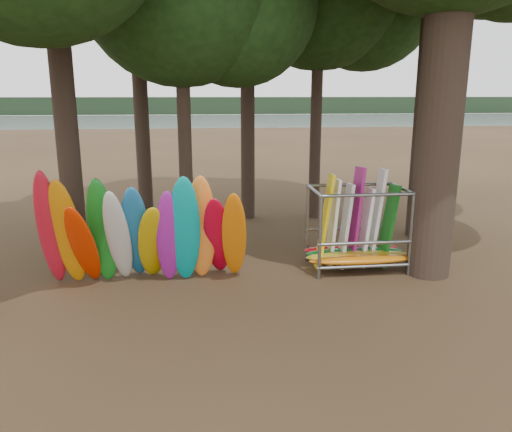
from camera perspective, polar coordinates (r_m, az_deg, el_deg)
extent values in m
plane|color=#47331E|center=(13.12, 1.22, -7.50)|extent=(120.00, 120.00, 0.00)
plane|color=gray|center=(72.28, -5.50, 9.96)|extent=(160.00, 160.00, 0.00)
cube|color=black|center=(122.14, -6.13, 12.43)|extent=(160.00, 4.00, 4.00)
cylinder|color=black|center=(14.50, -21.68, 18.66)|extent=(0.61, 0.61, 12.45)
cylinder|color=black|center=(17.90, -13.28, 16.96)|extent=(0.50, 0.50, 11.72)
cylinder|color=black|center=(19.33, -1.00, 19.65)|extent=(0.53, 0.53, 13.47)
cylinder|color=black|center=(19.46, 6.99, 15.17)|extent=(0.43, 0.43, 10.53)
cylinder|color=black|center=(15.46, -8.30, 13.23)|extent=(0.41, 0.41, 9.30)
cylinder|color=black|center=(17.60, 19.20, 19.57)|extent=(0.56, 0.56, 13.51)
cylinder|color=black|center=(13.72, 21.04, 18.89)|extent=(1.13, 1.13, 12.38)
ellipsoid|color=red|center=(13.22, -22.45, -1.39)|extent=(0.67, 1.33, 3.17)
ellipsoid|color=#CF7509|center=(13.11, -20.73, -1.85)|extent=(0.85, 1.28, 2.95)
ellipsoid|color=red|center=(12.85, -19.12, -3.25)|extent=(0.73, 1.89, 2.49)
ellipsoid|color=#16781E|center=(13.02, -17.15, -1.71)|extent=(0.71, 1.07, 2.92)
ellipsoid|color=#B8B7B2|center=(12.78, -15.47, -2.38)|extent=(0.64, 1.74, 2.77)
ellipsoid|color=#1B67A4|center=(12.90, -13.56, -1.98)|extent=(0.80, 1.90, 2.84)
ellipsoid|color=#B69209|center=(12.89, -11.71, -3.07)|extent=(0.96, 1.68, 2.32)
ellipsoid|color=#8E1B8D|center=(12.59, -9.98, -2.45)|extent=(0.70, 1.29, 2.67)
ellipsoid|color=#048F90|center=(12.48, -8.15, -1.68)|extent=(0.83, 1.41, 3.03)
ellipsoid|color=orange|center=(12.71, -6.28, -1.45)|extent=(0.77, 1.17, 2.97)
ellipsoid|color=red|center=(12.80, -4.42, -2.45)|extent=(0.91, 1.93, 2.53)
ellipsoid|color=orange|center=(12.55, -2.51, -2.36)|extent=(0.76, 1.83, 2.68)
ellipsoid|color=#C5660A|center=(13.79, 12.01, -4.88)|extent=(2.92, 0.55, 0.24)
ellipsoid|color=#AA8A16|center=(14.07, 11.61, -4.48)|extent=(2.97, 0.55, 0.24)
ellipsoid|color=#186D27|center=(14.37, 11.19, -4.06)|extent=(2.82, 0.55, 0.24)
ellipsoid|color=red|center=(14.67, 10.80, -3.68)|extent=(2.77, 0.55, 0.24)
cube|color=yellow|center=(13.83, 7.85, -0.71)|extent=(0.52, 0.76, 2.68)
cube|color=white|center=(14.16, 8.77, -0.82)|extent=(0.33, 0.77, 2.49)
cube|color=silver|center=(14.09, 10.15, -1.16)|extent=(0.39, 0.76, 2.39)
cube|color=#981969|center=(14.20, 11.24, -0.16)|extent=(0.41, 0.82, 2.84)
cube|color=white|center=(14.30, 12.43, -1.33)|extent=(0.39, 0.74, 2.25)
cube|color=white|center=(14.41, 13.52, -0.19)|extent=(0.49, 0.77, 2.77)
cube|color=#186D1C|center=(14.43, 14.80, -1.11)|extent=(0.51, 0.78, 2.35)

